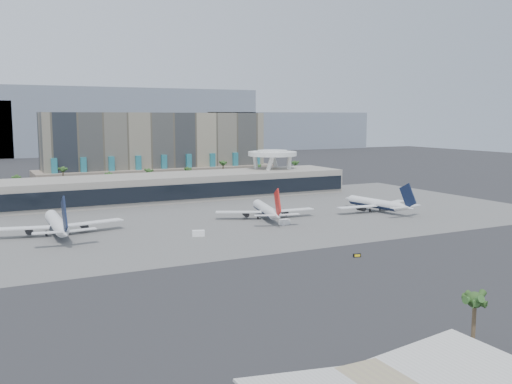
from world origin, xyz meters
name	(u,v)px	position (x,y,z in m)	size (l,w,h in m)	color
ground	(295,243)	(0.00, 0.00, 0.00)	(900.00, 900.00, 0.00)	#232326
apron_pad	(225,216)	(0.00, 55.00, 0.03)	(260.00, 130.00, 0.06)	#5B5B59
mountain_ridge	(90,126)	(27.88, 470.00, 29.89)	(680.00, 60.00, 70.00)	gray
hotel	(158,156)	(10.00, 174.41, 16.81)	(140.00, 30.00, 42.00)	gray
terminal	(179,186)	(0.00, 109.84, 6.52)	(170.00, 32.50, 14.50)	#A6A092
saucer_structure	(272,157)	(55.00, 116.00, 18.45)	(26.00, 26.00, 21.89)	white
palm_row	(169,171)	(7.00, 145.00, 10.50)	(157.80, 2.80, 13.10)	brown
airliner_left	(57,224)	(-65.09, 46.26, 4.02)	(44.86, 46.17, 15.94)	white
airliner_centre	(266,210)	(12.21, 42.48, 3.57)	(38.73, 40.21, 14.14)	white
airliner_right	(376,203)	(61.42, 36.41, 3.45)	(38.17, 39.53, 13.68)	white
service_vehicle_a	(198,233)	(-23.44, 23.58, 1.00)	(4.10, 2.00, 2.00)	white
service_vehicle_b	(285,222)	(12.40, 28.39, 1.01)	(3.93, 2.25, 2.02)	white
taxiway_sign	(357,255)	(6.24, -23.61, 0.52)	(2.32, 0.86, 1.05)	black
near_palm_a	(474,308)	(-15.46, -84.88, 7.32)	(6.00, 6.00, 10.12)	brown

